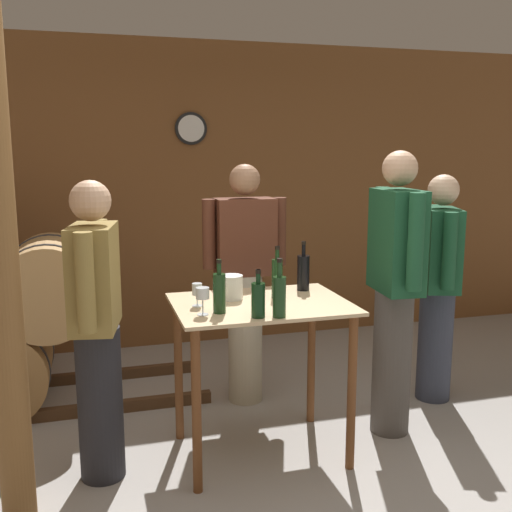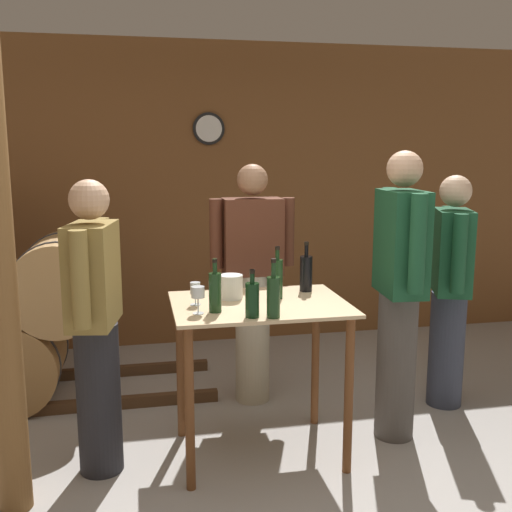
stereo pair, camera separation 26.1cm
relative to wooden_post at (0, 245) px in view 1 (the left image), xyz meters
name	(u,v)px [view 1 (the left image)]	position (x,y,z in m)	size (l,w,h in m)	color
ground_plane	(314,497)	(1.45, -0.22, -1.35)	(14.00, 14.00, 0.00)	#9E9993
back_wall	(208,196)	(1.44, 2.47, 0.00)	(8.40, 0.08, 2.70)	brown
tasting_table	(261,334)	(1.31, 0.30, -0.62)	(0.99, 0.74, 0.92)	#D1B284
wooden_post	(0,245)	(0.00, 0.00, 0.00)	(0.16, 0.16, 2.70)	brown
wine_bottle_far_left	(219,292)	(1.04, 0.15, -0.32)	(0.07, 0.07, 0.29)	#193819
wine_bottle_left	(258,299)	(1.21, 0.01, -0.34)	(0.07, 0.07, 0.25)	black
wine_bottle_center	(279,295)	(1.31, -0.01, -0.32)	(0.07, 0.07, 0.31)	#193819
wine_bottle_right	(277,277)	(1.43, 0.37, -0.31)	(0.06, 0.06, 0.31)	#193819
wine_bottle_far_right	(303,272)	(1.64, 0.51, -0.32)	(0.08, 0.08, 0.30)	black
wine_glass_near_left	(203,294)	(0.94, 0.13, -0.32)	(0.07, 0.07, 0.15)	silver
wine_glass_near_center	(197,290)	(0.95, 0.32, -0.34)	(0.06, 0.06, 0.13)	silver
ice_bucket	(231,287)	(1.16, 0.42, -0.36)	(0.14, 0.14, 0.14)	white
person_host	(438,284)	(2.72, 0.71, -0.51)	(0.34, 0.56, 1.60)	#333847
person_visitor_with_scarf	(245,279)	(1.42, 1.05, -0.47)	(0.59, 0.24, 1.67)	#B7AD93
person_visitor_bearded	(395,287)	(2.18, 0.34, -0.41)	(0.25, 0.59, 1.76)	#4C4742
person_visitor_near_door	(96,326)	(0.40, 0.29, -0.50)	(0.29, 0.58, 1.62)	#232328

